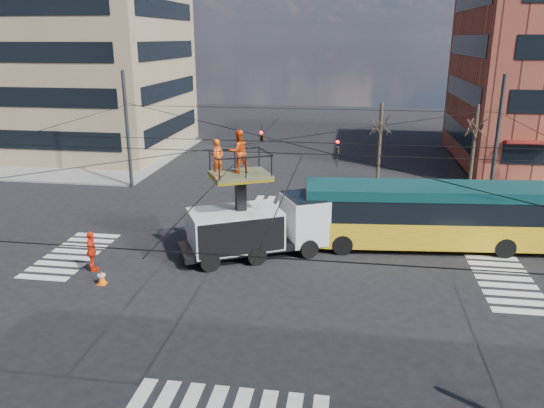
{
  "coord_description": "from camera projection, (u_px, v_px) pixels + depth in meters",
  "views": [
    {
      "loc": [
        3.15,
        -22.03,
        10.07
      ],
      "look_at": [
        -0.41,
        1.38,
        2.6
      ],
      "focal_mm": 35.0,
      "sensor_mm": 36.0,
      "label": 1
    }
  ],
  "objects": [
    {
      "name": "sidewalk_nw",
      "position": [
        76.0,
        155.0,
        47.04
      ],
      "size": [
        18.0,
        18.0,
        0.12
      ],
      "primitive_type": "cube",
      "color": "slate",
      "rests_on": "ground"
    },
    {
      "name": "crosswalks",
      "position": [
        276.0,
        267.0,
        24.24
      ],
      "size": [
        22.4,
        22.4,
        0.02
      ],
      "primitive_type": null,
      "color": "silver",
      "rests_on": "ground"
    },
    {
      "name": "ground",
      "position": [
        276.0,
        267.0,
        24.25
      ],
      "size": [
        120.0,
        120.0,
        0.0
      ],
      "primitive_type": "plane",
      "color": "black",
      "rests_on": "ground"
    },
    {
      "name": "city_bus",
      "position": [
        426.0,
        214.0,
        26.11
      ],
      "size": [
        12.07,
        3.73,
        3.2
      ],
      "rotation": [
        0.0,
        0.0,
        0.1
      ],
      "color": "orange",
      "rests_on": "ground"
    },
    {
      "name": "worker_ground",
      "position": [
        92.0,
        251.0,
        23.63
      ],
      "size": [
        0.79,
        1.19,
        1.88
      ],
      "primitive_type": "imported",
      "rotation": [
        0.0,
        0.0,
        1.9
      ],
      "color": "#F6310F",
      "rests_on": "ground"
    },
    {
      "name": "tree_a",
      "position": [
        381.0,
        124.0,
        34.87
      ],
      "size": [
        2.0,
        2.0,
        6.0
      ],
      "color": "#382B21",
      "rests_on": "ground"
    },
    {
      "name": "tree_b",
      "position": [
        476.0,
        126.0,
        34.01
      ],
      "size": [
        2.0,
        2.0,
        6.0
      ],
      "color": "#382B21",
      "rests_on": "ground"
    },
    {
      "name": "overhead_network",
      "position": [
        276.0,
        174.0,
        23.35
      ],
      "size": [
        24.24,
        24.24,
        8.0
      ],
      "color": "#2D2D30",
      "rests_on": "ground"
    },
    {
      "name": "traffic_cone",
      "position": [
        102.0,
        277.0,
        22.54
      ],
      "size": [
        0.36,
        0.36,
        0.63
      ],
      "primitive_type": "cone",
      "color": "#FF650A",
      "rests_on": "ground"
    },
    {
      "name": "flagger",
      "position": [
        429.0,
        234.0,
        25.92
      ],
      "size": [
        1.09,
        1.31,
        1.76
      ],
      "primitive_type": "imported",
      "rotation": [
        0.0,
        0.0,
        -1.11
      ],
      "color": "orange",
      "rests_on": "ground"
    },
    {
      "name": "utility_truck",
      "position": [
        257.0,
        215.0,
        25.14
      ],
      "size": [
        7.28,
        5.25,
        6.08
      ],
      "rotation": [
        0.0,
        0.0,
        0.48
      ],
      "color": "black",
      "rests_on": "ground"
    }
  ]
}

